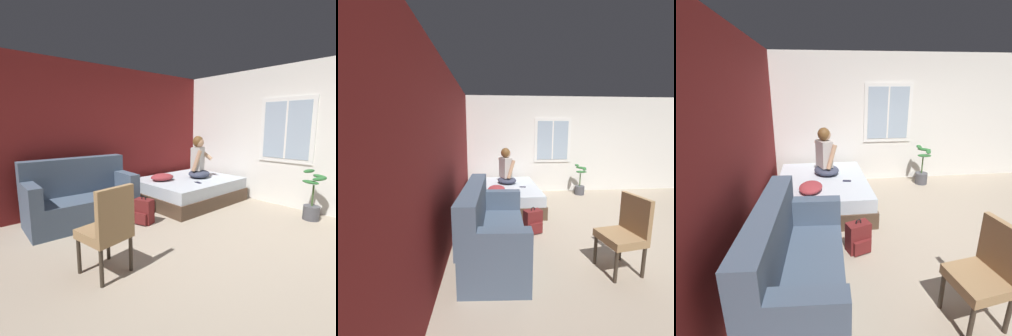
# 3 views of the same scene
# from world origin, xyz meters

# --- Properties ---
(ground_plane) EXTENTS (40.00, 40.00, 0.00)m
(ground_plane) POSITION_xyz_m (0.00, 0.00, 0.00)
(ground_plane) COLOR tan
(wall_back_accent) EXTENTS (10.13, 0.16, 2.70)m
(wall_back_accent) POSITION_xyz_m (0.00, 2.89, 1.35)
(wall_back_accent) COLOR maroon
(wall_back_accent) RESTS_ON ground
(wall_side_with_window) EXTENTS (0.19, 7.02, 2.70)m
(wall_side_with_window) POSITION_xyz_m (2.64, 0.01, 1.35)
(wall_side_with_window) COLOR silver
(wall_side_with_window) RESTS_ON ground
(bed) EXTENTS (1.99, 1.60, 0.48)m
(bed) POSITION_xyz_m (1.41, 1.87, 0.24)
(bed) COLOR #4C3828
(bed) RESTS_ON ground
(couch) EXTENTS (1.74, 0.91, 1.04)m
(couch) POSITION_xyz_m (-0.77, 2.22, 0.39)
(couch) COLOR #47566B
(couch) RESTS_ON ground
(side_chair) EXTENTS (0.53, 0.53, 0.98)m
(side_chair) POSITION_xyz_m (-1.21, 0.52, 0.53)
(side_chair) COLOR #382D23
(side_chair) RESTS_ON ground
(person_seated) EXTENTS (0.65, 0.61, 0.88)m
(person_seated) POSITION_xyz_m (1.64, 1.79, 0.84)
(person_seated) COLOR #383D51
(person_seated) RESTS_ON bed
(backpack) EXTENTS (0.31, 0.34, 0.46)m
(backpack) POSITION_xyz_m (-0.06, 1.46, 0.19)
(backpack) COLOR maroon
(backpack) RESTS_ON ground
(throw_pillow) EXTENTS (0.54, 0.44, 0.14)m
(throw_pillow) POSITION_xyz_m (0.87, 2.07, 0.55)
(throw_pillow) COLOR #993338
(throw_pillow) RESTS_ON bed
(cell_phone) EXTENTS (0.09, 0.15, 0.01)m
(cell_phone) POSITION_xyz_m (1.25, 1.45, 0.48)
(cell_phone) COLOR black
(cell_phone) RESTS_ON bed
(potted_plant) EXTENTS (0.39, 0.37, 0.85)m
(potted_plant) POSITION_xyz_m (2.15, -0.30, 0.30)
(potted_plant) COLOR #4C4C51
(potted_plant) RESTS_ON ground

